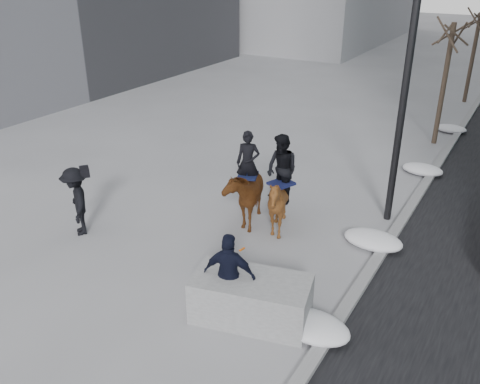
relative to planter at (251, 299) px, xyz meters
The scene contains 11 objects.
ground 1.79m from the planter, 149.14° to the left, with size 120.00×120.00×0.00m, color gray.
curb 11.00m from the planter, 82.10° to the left, with size 0.25×90.00×0.12m, color gray.
planter is the anchor object (origin of this frame).
tree_near 12.47m from the planter, 85.76° to the left, with size 1.20×1.20×4.80m, color #372C20, non-canonical shape.
tree_far 19.25m from the planter, 87.27° to the left, with size 1.20×1.20×4.53m, color #3D2E24, non-canonical shape.
mounted_left 4.03m from the planter, 121.76° to the left, with size 1.44×2.05×2.42m.
mounted_right 3.48m from the planter, 108.25° to the left, with size 1.82×1.91×2.55m.
feeder 0.62m from the planter, 169.13° to the right, with size 1.10×0.98×1.75m.
camera_crew 5.42m from the planter, behind, with size 1.29×1.22×1.75m.
lamppost 7.12m from the planter, 78.29° to the left, with size 0.25×1.00×9.09m.
snow_piles 5.65m from the planter, 77.60° to the left, with size 1.44×14.59×0.36m.
Camera 1 is at (5.34, -7.79, 6.39)m, focal length 38.00 mm.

